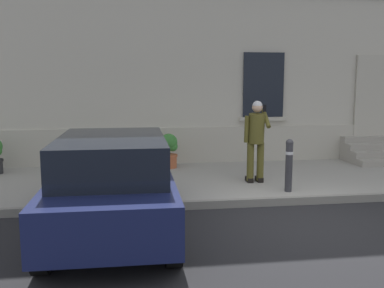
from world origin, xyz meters
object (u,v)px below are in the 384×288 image
Objects in this scene: person_on_phone at (256,136)px; planter_terracotta at (169,150)px; bollard_far_left at (63,170)px; hatchback_car_navy at (113,182)px; bollard_near_person at (289,163)px; planter_cream at (83,153)px.

planter_terracotta is at bearing 121.39° from person_on_phone.
bollard_far_left is 3.44m from planter_terracotta.
hatchback_car_navy is at bearing -55.64° from bollard_far_left.
bollard_near_person is (3.34, 1.39, -0.08)m from hatchback_car_navy.
planter_cream is 2.08m from planter_terracotta.
bollard_far_left is at bearing 180.00° from bollard_near_person.
hatchback_car_navy is 4.24m from planter_terracotta.
hatchback_car_navy reaches higher than bollard_near_person.
person_on_phone is (3.86, 0.82, 0.44)m from bollard_far_left.
person_on_phone reaches higher than bollard_far_left.
hatchback_car_navy is 3.62m from bollard_near_person.
bollard_far_left is 3.97m from person_on_phone.
person_on_phone is at bearing 12.00° from bollard_far_left.
bollard_near_person is 1.22× the size of planter_cream.
bollard_near_person is 1.22× the size of planter_terracotta.
hatchback_car_navy is 3.95m from planter_cream.
hatchback_car_navy reaches higher than bollard_far_left.
hatchback_car_navy is 4.75× the size of planter_cream.
bollard_near_person is at bearing 0.00° from bollard_far_left.
hatchback_car_navy is 1.69m from bollard_far_left.
person_on_phone is 4.13m from planter_cream.
bollard_near_person is at bearing 22.63° from hatchback_car_navy.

